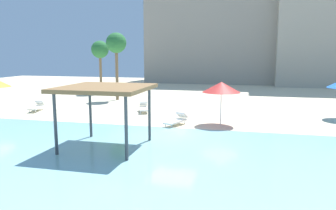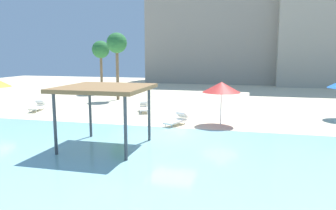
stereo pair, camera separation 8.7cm
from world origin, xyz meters
name	(u,v)px [view 1 (the left image)]	position (x,y,z in m)	size (l,w,h in m)	color
ground_plane	(172,135)	(0.00, 0.00, 0.00)	(80.00, 80.00, 0.00)	beige
lagoon_water	(142,166)	(0.00, -5.25, 0.02)	(44.00, 13.50, 0.04)	#8CC6CC
shade_pavilion	(105,90)	(-2.41, -3.16, 2.70)	(3.91, 3.91, 2.90)	#42474C
beach_umbrella_red_2	(221,87)	(2.33, 3.25, 2.33)	(2.34, 2.34, 2.65)	silver
lounge_chair_0	(37,107)	(-11.81, 4.88, 0.33)	(1.04, 1.98, 0.74)	white
lounge_chair_2	(144,108)	(-3.69, 6.34, 0.33)	(1.18, 1.99, 0.74)	white
lounge_chair_3	(177,120)	(-0.26, 2.38, 0.33)	(1.25, 1.98, 0.74)	white
palm_tree_0	(100,51)	(-11.95, 16.58, 4.68)	(1.90, 1.90, 5.76)	brown
palm_tree_1	(116,45)	(-8.16, 12.09, 5.19)	(1.90, 1.90, 6.30)	brown
hotel_block_0	(224,23)	(-0.01, 35.76, 9.09)	(22.51, 11.38, 18.19)	#9E9384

